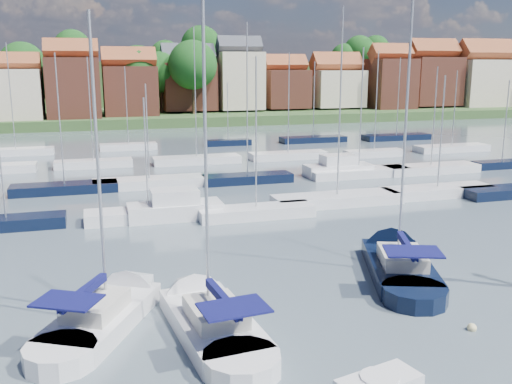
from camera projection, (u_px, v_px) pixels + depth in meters
name	position (u px, v px, depth m)	size (l,w,h in m)	color
ground	(196.00, 169.00, 63.04)	(260.00, 260.00, 0.00)	#404C57
sailboat_left	(114.00, 308.00, 26.24)	(7.61, 10.79, 14.63)	silver
sailboat_centre	(203.00, 313.00, 25.69)	(4.07, 11.59, 15.44)	silver
sailboat_navy	(394.00, 259.00, 32.81)	(7.12, 12.50, 16.77)	black
tender	(379.00, 384.00, 20.17)	(3.27, 2.08, 0.65)	silver
buoy_c	(220.00, 346.00, 23.43)	(0.50, 0.50, 0.50)	#D85914
buoy_d	(472.00, 330.00, 24.84)	(0.41, 0.41, 0.41)	beige
buoy_e	(405.00, 260.00, 33.76)	(0.49, 0.49, 0.49)	#D85914
marina_field	(223.00, 172.00, 58.93)	(79.62, 41.41, 15.93)	silver
far_shore_town	(139.00, 91.00, 149.40)	(212.46, 90.00, 22.27)	#375329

